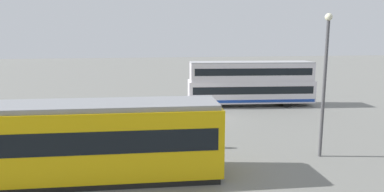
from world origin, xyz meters
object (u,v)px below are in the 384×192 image
at_px(street_lamp, 325,75).
at_px(tram_yellow, 62,141).
at_px(double_decker_bus, 250,83).
at_px(pedestrian_crossing, 192,130).
at_px(pedestrian_near_railing, 129,117).
at_px(info_sign, 64,115).

bearing_deg(street_lamp, tram_yellow, 3.76).
distance_m(double_decker_bus, pedestrian_crossing, 12.87).
xyz_separation_m(tram_yellow, pedestrian_near_railing, (-2.64, -6.78, -0.68)).
distance_m(tram_yellow, pedestrian_crossing, 6.89).
xyz_separation_m(pedestrian_near_railing, street_lamp, (-9.50, 5.98, 3.08)).
bearing_deg(pedestrian_near_railing, info_sign, 22.64).
relative_size(pedestrian_crossing, street_lamp, 0.24).
bearing_deg(pedestrian_crossing, pedestrian_near_railing, -46.27).
bearing_deg(info_sign, tram_yellow, 99.45).
relative_size(double_decker_bus, info_sign, 4.83).
bearing_deg(pedestrian_near_railing, street_lamp, 147.82).
distance_m(info_sign, street_lamp, 14.01).
height_order(pedestrian_near_railing, pedestrian_crossing, pedestrian_near_railing).
distance_m(tram_yellow, info_sign, 5.38).
bearing_deg(pedestrian_near_railing, pedestrian_crossing, 133.73).
xyz_separation_m(pedestrian_crossing, street_lamp, (-6.09, 2.42, 3.12)).
bearing_deg(pedestrian_crossing, tram_yellow, 27.99).
relative_size(tram_yellow, pedestrian_crossing, 7.77).
relative_size(double_decker_bus, pedestrian_near_railing, 6.27).
relative_size(pedestrian_crossing, info_sign, 0.75).
relative_size(double_decker_bus, pedestrian_crossing, 6.49).
xyz_separation_m(tram_yellow, info_sign, (0.88, -5.30, -0.09)).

